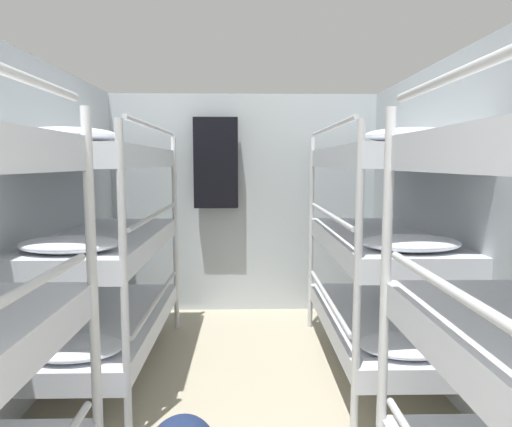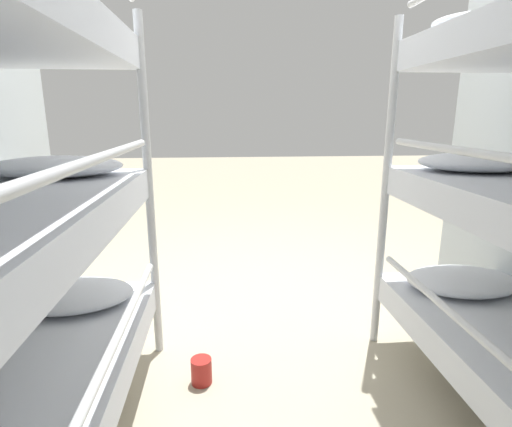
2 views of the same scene
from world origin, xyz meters
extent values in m
cube|color=silver|center=(0.00, 5.18, 1.13)|extent=(2.84, 0.06, 2.25)
cylinder|color=silver|center=(-0.63, 2.36, 0.89)|extent=(0.04, 0.04, 1.79)
cylinder|color=silver|center=(0.63, 2.36, 0.89)|extent=(0.04, 0.04, 1.79)
cylinder|color=silver|center=(0.63, 1.46, 1.18)|extent=(0.03, 1.55, 0.03)
cylinder|color=silver|center=(-0.63, 2.84, 0.89)|extent=(0.04, 0.04, 1.79)
cylinder|color=silver|center=(-0.63, 4.63, 0.89)|extent=(0.04, 0.04, 1.79)
cube|color=silver|center=(-1.00, 3.74, 0.34)|extent=(0.73, 1.83, 0.14)
ellipsoid|color=white|center=(-1.00, 3.06, 0.46)|extent=(0.58, 0.40, 0.09)
cylinder|color=silver|center=(-0.63, 3.74, 0.55)|extent=(0.03, 1.55, 0.03)
cube|color=silver|center=(-1.00, 3.74, 0.97)|extent=(0.73, 1.83, 0.14)
ellipsoid|color=white|center=(-1.00, 3.06, 1.09)|extent=(0.58, 0.40, 0.09)
cylinder|color=silver|center=(-0.63, 3.74, 1.18)|extent=(0.03, 1.55, 0.03)
cube|color=silver|center=(-1.00, 3.74, 1.59)|extent=(0.73, 1.83, 0.14)
ellipsoid|color=white|center=(-1.00, 3.06, 1.71)|extent=(0.58, 0.40, 0.09)
cylinder|color=silver|center=(-0.63, 3.74, 1.81)|extent=(0.03, 1.55, 0.03)
cylinder|color=silver|center=(0.63, 2.84, 0.89)|extent=(0.04, 0.04, 1.79)
cylinder|color=silver|center=(0.63, 4.63, 0.89)|extent=(0.04, 0.04, 1.79)
cube|color=silver|center=(1.00, 3.74, 0.34)|extent=(0.73, 1.83, 0.14)
ellipsoid|color=white|center=(1.00, 3.06, 0.46)|extent=(0.58, 0.40, 0.09)
cylinder|color=silver|center=(0.63, 3.74, 0.55)|extent=(0.03, 1.55, 0.03)
cube|color=silver|center=(1.00, 3.74, 0.97)|extent=(0.73, 1.83, 0.14)
ellipsoid|color=white|center=(1.00, 3.06, 1.09)|extent=(0.58, 0.40, 0.09)
cylinder|color=silver|center=(0.63, 3.74, 1.18)|extent=(0.03, 1.55, 0.03)
cube|color=silver|center=(1.00, 3.74, 1.59)|extent=(0.73, 1.83, 0.14)
ellipsoid|color=white|center=(1.00, 3.06, 1.71)|extent=(0.58, 0.40, 0.09)
cylinder|color=silver|center=(0.63, 3.74, 1.81)|extent=(0.03, 1.55, 0.03)
cube|color=black|center=(-0.28, 5.03, 1.55)|extent=(0.44, 0.12, 0.90)
camera|label=1|loc=(0.03, 0.43, 1.55)|focal=32.00mm
camera|label=2|loc=(0.25, 2.64, 1.31)|focal=28.00mm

